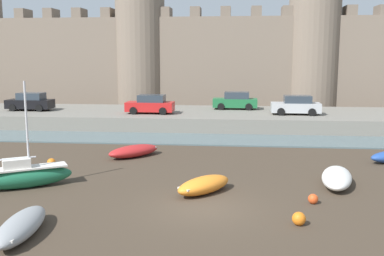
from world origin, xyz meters
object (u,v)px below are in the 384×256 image
Objects in this scene: car_quay_centre_west at (296,105)px; car_quay_centre_east at (30,102)px; rowboat_foreground_left at (204,185)px; mooring_buoy_near_channel at (313,199)px; rowboat_near_channel_right at (134,151)px; rowboat_midflat_centre at (337,177)px; car_quay_west at (150,105)px; car_quay_east at (236,101)px; sailboat_near_channel_left at (24,176)px; mooring_buoy_off_centre at (51,163)px; mooring_buoy_near_shore at (299,219)px; rowboat_foreground_right at (21,225)px.

car_quay_centre_west is 1.00× the size of car_quay_centre_east.
rowboat_foreground_left is 4.81m from mooring_buoy_near_channel.
rowboat_foreground_left is at bearing -55.37° from rowboat_near_channel_right.
rowboat_midflat_centre is 1.29× the size of rowboat_foreground_left.
car_quay_centre_east is (-11.35, 1.11, 0.00)m from car_quay_west.
car_quay_east is (-5.13, 3.41, 0.00)m from car_quay_centre_west.
car_quay_east is (1.37, 22.35, 1.62)m from rowboat_foreground_left.
mooring_buoy_off_centre is (-0.41, 4.10, -0.36)m from sailboat_near_channel_left.
sailboat_near_channel_left is 11.82× the size of mooring_buoy_near_channel.
car_quay_centre_east is at bearing 134.88° from rowboat_near_channel_right.
rowboat_near_channel_right is 11.57m from car_quay_west.
car_quay_centre_east reaches higher than rowboat_near_channel_right.
rowboat_near_channel_right is (-11.15, 5.13, -0.02)m from rowboat_midflat_centre.
sailboat_near_channel_left is at bearing -97.84° from car_quay_west.
mooring_buoy_near_shore reaches higher than mooring_buoy_off_centre.
mooring_buoy_near_channel is 0.10× the size of car_quay_west.
rowboat_near_channel_right is at bearing 139.82° from mooring_buoy_near_channel.
rowboat_foreground_right is at bearing -104.69° from car_quay_east.
mooring_buoy_off_centre is 21.02m from car_quay_east.
car_quay_east is at bearing 60.62° from mooring_buoy_off_centre.
rowboat_foreground_right is 7.42× the size of mooring_buoy_near_shore.
sailboat_near_channel_left is (-14.79, -1.89, 0.20)m from rowboat_midflat_centre.
mooring_buoy_near_channel is 22.27m from car_quay_west.
sailboat_near_channel_left reaches higher than car_quay_west.
car_quay_west reaches higher than mooring_buoy_near_shore.
mooring_buoy_near_shore is at bearing -16.27° from sailboat_near_channel_left.
rowboat_foreground_right is at bearing -137.06° from rowboat_foreground_left.
rowboat_midflat_centre reaches higher than rowboat_foreground_right.
rowboat_midflat_centre is at bearing 31.25° from rowboat_foreground_right.
rowboat_foreground_right is 0.91× the size of car_quay_east.
rowboat_foreground_right is at bearing -148.75° from rowboat_midflat_centre.
sailboat_near_channel_left is 9.95× the size of mooring_buoy_near_shore.
sailboat_near_channel_left is at bearing -65.73° from car_quay_centre_east.
rowboat_near_channel_right is 17.73m from car_quay_centre_east.
sailboat_near_channel_left reaches higher than mooring_buoy_near_shore.
rowboat_foreground_left is at bearing -163.24° from rowboat_midflat_centre.
rowboat_near_channel_right is at bearing 85.05° from rowboat_foreground_right.
car_quay_centre_west is at bearing 2.32° from car_quay_west.
rowboat_foreground_right is (2.56, -5.53, -0.21)m from sailboat_near_channel_left.
rowboat_midflat_centre reaches higher than mooring_buoy_near_channel.
rowboat_near_channel_right reaches higher than mooring_buoy_off_centre.
car_quay_centre_east is 18.89m from car_quay_east.
sailboat_near_channel_left is 18.66m from car_quay_west.
mooring_buoy_near_shore is 26.10m from car_quay_east.
sailboat_near_channel_left reaches higher than car_quay_east.
car_quay_west is at bearing 90.05° from rowboat_foreground_right.
rowboat_midflat_centre is 8.03× the size of mooring_buoy_near_shore.
car_quay_west is 8.31m from car_quay_east.
rowboat_foreground_right reaches higher than mooring_buoy_near_shore.
rowboat_foreground_left is 8.12m from rowboat_foreground_right.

